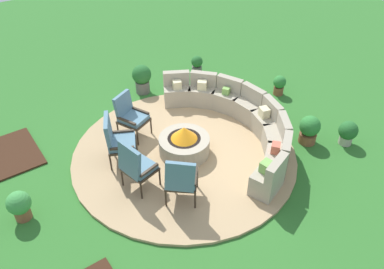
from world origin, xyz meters
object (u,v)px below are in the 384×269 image
object	(u,v)px
lounge_chair_front_left	(130,115)
potted_plant_5	(309,129)
fire_pit	(184,143)
lounge_chair_back_left	(136,165)
potted_plant_2	(348,132)
lounge_chair_front_right	(117,139)
potted_plant_3	(142,78)
potted_plant_0	(19,205)
curved_stone_bench	(240,120)
lounge_chair_back_right	(181,178)
potted_plant_1	(279,84)
potted_plant_4	(197,65)

from	to	relation	value
lounge_chair_front_left	potted_plant_5	bearing A→B (deg)	118.18
fire_pit	potted_plant_5	distance (m)	2.75
lounge_chair_back_left	potted_plant_2	distance (m)	4.65
lounge_chair_back_left	lounge_chair_front_left	bearing A→B (deg)	141.07
fire_pit	lounge_chair_front_right	xyz separation A→B (m)	(-0.56, -1.23, 0.31)
lounge_chair_back_left	potted_plant_3	distance (m)	3.58
lounge_chair_back_left	potted_plant_0	size ratio (longest dim) A/B	1.91
fire_pit	curved_stone_bench	distance (m)	1.44
lounge_chair_back_right	potted_plant_1	bearing A→B (deg)	61.73
potted_plant_0	potted_plant_5	bearing A→B (deg)	76.06
curved_stone_bench	lounge_chair_front_left	distance (m)	2.43
potted_plant_1	potted_plant_2	bearing A→B (deg)	-6.37
potted_plant_1	potted_plant_3	size ratio (longest dim) A/B	0.68
fire_pit	lounge_chair_back_left	distance (m)	1.39
potted_plant_0	potted_plant_4	size ratio (longest dim) A/B	1.07
potted_plant_0	potted_plant_3	bearing A→B (deg)	122.91
lounge_chair_front_left	potted_plant_5	xyz separation A→B (m)	(2.42, 3.08, -0.24)
fire_pit	lounge_chair_back_left	bearing A→B (deg)	-75.16
lounge_chair_front_right	potted_plant_2	size ratio (longest dim) A/B	1.95
potted_plant_2	potted_plant_4	world-z (taller)	potted_plant_2
lounge_chair_front_left	potted_plant_4	distance (m)	3.23
potted_plant_0	fire_pit	bearing A→B (deg)	86.09
lounge_chair_back_left	lounge_chair_front_right	bearing A→B (deg)	160.80
fire_pit	curved_stone_bench	world-z (taller)	curved_stone_bench
potted_plant_3	lounge_chair_back_left	bearing A→B (deg)	-30.89
potted_plant_3	lounge_chair_back_right	bearing A→B (deg)	-19.23
lounge_chair_front_left	potted_plant_1	bearing A→B (deg)	147.59
lounge_chair_back_left	lounge_chair_back_right	distance (m)	0.90
curved_stone_bench	potted_plant_1	size ratio (longest dim) A/B	7.89
potted_plant_1	potted_plant_5	size ratio (longest dim) A/B	0.79
lounge_chair_back_left	lounge_chair_back_right	xyz separation A→B (m)	(0.74, 0.51, -0.03)
potted_plant_3	potted_plant_0	bearing A→B (deg)	-57.09
fire_pit	potted_plant_4	world-z (taller)	fire_pit
potted_plant_2	fire_pit	bearing A→B (deg)	-119.04
fire_pit	potted_plant_1	world-z (taller)	fire_pit
potted_plant_1	potted_plant_5	world-z (taller)	potted_plant_5
curved_stone_bench	lounge_chair_front_right	size ratio (longest dim) A/B	3.77
lounge_chair_front_left	potted_plant_0	size ratio (longest dim) A/B	1.70
curved_stone_bench	potted_plant_1	world-z (taller)	curved_stone_bench
lounge_chair_back_left	fire_pit	bearing A→B (deg)	90.29
curved_stone_bench	potted_plant_5	xyz separation A→B (m)	(1.10, 1.04, -0.03)
potted_plant_0	potted_plant_5	distance (m)	5.97
lounge_chair_front_left	lounge_chair_back_left	size ratio (longest dim) A/B	0.89
fire_pit	potted_plant_0	size ratio (longest dim) A/B	1.80
potted_plant_0	potted_plant_5	size ratio (longest dim) A/B	0.89
fire_pit	potted_plant_1	size ratio (longest dim) A/B	2.03
lounge_chair_front_right	potted_plant_3	world-z (taller)	lounge_chair_front_right
potted_plant_3	potted_plant_4	bearing A→B (deg)	88.54
lounge_chair_back_left	potted_plant_1	xyz separation A→B (m)	(-0.94, 4.69, -0.34)
fire_pit	potted_plant_4	bearing A→B (deg)	139.95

